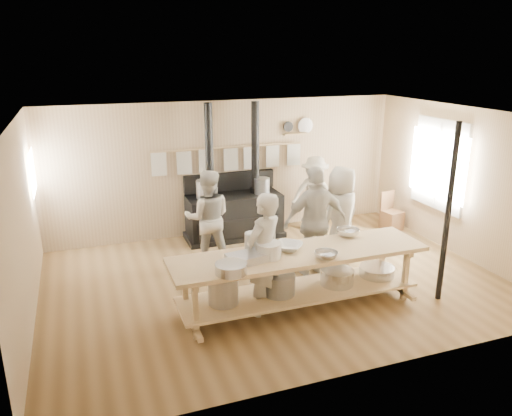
# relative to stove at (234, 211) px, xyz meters

# --- Properties ---
(ground) EXTENTS (7.00, 7.00, 0.00)m
(ground) POSITION_rel_stove_xyz_m (0.01, -2.12, -0.52)
(ground) COLOR brown
(ground) RESTS_ON ground
(room_shell) EXTENTS (7.00, 7.00, 7.00)m
(room_shell) POSITION_rel_stove_xyz_m (0.01, -2.12, 1.10)
(room_shell) COLOR tan
(room_shell) RESTS_ON ground
(window_right) EXTENTS (0.09, 1.50, 1.65)m
(window_right) POSITION_rel_stove_xyz_m (3.48, -1.52, 0.98)
(window_right) COLOR beige
(window_right) RESTS_ON ground
(left_opening) EXTENTS (0.00, 0.90, 0.90)m
(left_opening) POSITION_rel_stove_xyz_m (-3.44, -0.12, 1.08)
(left_opening) COLOR white
(left_opening) RESTS_ON ground
(stove) EXTENTS (1.90, 0.75, 2.60)m
(stove) POSITION_rel_stove_xyz_m (0.00, 0.00, 0.00)
(stove) COLOR black
(stove) RESTS_ON ground
(towel_rail) EXTENTS (3.00, 0.04, 0.47)m
(towel_rail) POSITION_rel_stove_xyz_m (0.01, 0.28, 1.04)
(towel_rail) COLOR tan
(towel_rail) RESTS_ON ground
(back_wall_shelf) EXTENTS (0.63, 0.14, 0.32)m
(back_wall_shelf) POSITION_rel_stove_xyz_m (1.47, 0.32, 1.48)
(back_wall_shelf) COLOR tan
(back_wall_shelf) RESTS_ON ground
(prep_table) EXTENTS (3.60, 0.90, 0.85)m
(prep_table) POSITION_rel_stove_xyz_m (-0.00, -3.02, -0.00)
(prep_table) COLOR tan
(prep_table) RESTS_ON ground
(support_post) EXTENTS (0.08, 0.08, 2.60)m
(support_post) POSITION_rel_stove_xyz_m (2.06, -3.47, 0.78)
(support_post) COLOR black
(support_post) RESTS_ON ground
(cook_far_left) EXTENTS (0.75, 0.68, 1.73)m
(cook_far_left) POSITION_rel_stove_xyz_m (-0.50, -2.96, 0.34)
(cook_far_left) COLOR #BAB3A5
(cook_far_left) RESTS_ON ground
(cook_left) EXTENTS (0.91, 0.78, 1.63)m
(cook_left) POSITION_rel_stove_xyz_m (-0.78, -1.07, 0.30)
(cook_left) COLOR #BAB3A5
(cook_left) RESTS_ON ground
(cook_center) EXTENTS (0.97, 0.81, 1.69)m
(cook_center) POSITION_rel_stove_xyz_m (1.32, -1.79, 0.32)
(cook_center) COLOR #BAB3A5
(cook_center) RESTS_ON ground
(cook_right) EXTENTS (1.07, 0.48, 1.79)m
(cook_right) POSITION_rel_stove_xyz_m (0.72, -2.06, 0.37)
(cook_right) COLOR #BAB3A5
(cook_right) RESTS_ON ground
(cook_by_window) EXTENTS (1.04, 0.68, 1.52)m
(cook_by_window) POSITION_rel_stove_xyz_m (1.64, -0.17, 0.24)
(cook_by_window) COLOR #BAB3A5
(cook_by_window) RESTS_ON ground
(chair) EXTENTS (0.42, 0.42, 0.77)m
(chair) POSITION_rel_stove_xyz_m (3.15, -0.66, -0.29)
(chair) COLOR brown
(chair) RESTS_ON ground
(bowl_white_a) EXTENTS (0.43, 0.43, 0.08)m
(bowl_white_a) POSITION_rel_stove_xyz_m (-1.09, -3.35, 0.37)
(bowl_white_a) COLOR white
(bowl_white_a) RESTS_ON prep_table
(bowl_steel_a) EXTENTS (0.44, 0.44, 0.10)m
(bowl_steel_a) POSITION_rel_stove_xyz_m (0.24, -3.35, 0.38)
(bowl_steel_a) COLOR silver
(bowl_steel_a) RESTS_ON prep_table
(bowl_white_b) EXTENTS (0.54, 0.54, 0.09)m
(bowl_white_b) POSITION_rel_stove_xyz_m (-0.11, -2.89, 0.38)
(bowl_white_b) COLOR white
(bowl_white_b) RESTS_ON prep_table
(bowl_steel_b) EXTENTS (0.41, 0.41, 0.11)m
(bowl_steel_b) POSITION_rel_stove_xyz_m (0.94, -2.69, 0.38)
(bowl_steel_b) COLOR silver
(bowl_steel_b) RESTS_ON prep_table
(roasting_pan) EXTENTS (0.54, 0.40, 0.11)m
(roasting_pan) POSITION_rel_stove_xyz_m (-0.79, -3.08, 0.38)
(roasting_pan) COLOR #B2B2B7
(roasting_pan) RESTS_ON prep_table
(mixing_bowl_large) EXTENTS (0.52, 0.52, 0.13)m
(mixing_bowl_large) POSITION_rel_stove_xyz_m (-1.08, -3.35, 0.39)
(mixing_bowl_large) COLOR silver
(mixing_bowl_large) RESTS_ON prep_table
(bucket_galv) EXTENTS (0.32, 0.32, 0.23)m
(bucket_galv) POSITION_rel_stove_xyz_m (-0.55, -2.69, 0.44)
(bucket_galv) COLOR gray
(bucket_galv) RESTS_ON prep_table
(deep_bowl_enamel) EXTENTS (0.44, 0.44, 0.21)m
(deep_bowl_enamel) POSITION_rel_stove_xyz_m (-0.46, -3.05, 0.43)
(deep_bowl_enamel) COLOR white
(deep_bowl_enamel) RESTS_ON prep_table
(pitcher) EXTENTS (0.16, 0.16, 0.24)m
(pitcher) POSITION_rel_stove_xyz_m (-0.57, -2.69, 0.45)
(pitcher) COLOR white
(pitcher) RESTS_ON prep_table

